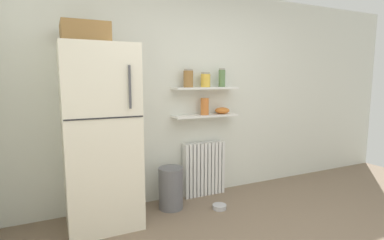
{
  "coord_description": "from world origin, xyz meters",
  "views": [
    {
      "loc": [
        -1.6,
        -1.42,
        1.51
      ],
      "look_at": [
        -0.17,
        1.6,
        1.05
      ],
      "focal_mm": 27.98,
      "sensor_mm": 36.0,
      "label": 1
    }
  ],
  "objects_px": {
    "storage_jar_0": "(188,78)",
    "vase": "(205,106)",
    "storage_jar_1": "(206,80)",
    "storage_jar_2": "(222,78)",
    "shelf_bowl": "(222,111)",
    "radiator": "(204,169)",
    "refrigerator": "(100,133)",
    "pet_food_bowl": "(219,207)",
    "trash_bin": "(171,188)"
  },
  "relations": [
    {
      "from": "vase",
      "to": "pet_food_bowl",
      "type": "distance_m",
      "value": 1.23
    },
    {
      "from": "trash_bin",
      "to": "radiator",
      "type": "bearing_deg",
      "value": 20.85
    },
    {
      "from": "storage_jar_0",
      "to": "vase",
      "type": "height_order",
      "value": "storage_jar_0"
    },
    {
      "from": "storage_jar_0",
      "to": "storage_jar_2",
      "type": "xyz_separation_m",
      "value": [
        0.47,
        -0.0,
        0.01
      ]
    },
    {
      "from": "trash_bin",
      "to": "storage_jar_1",
      "type": "bearing_deg",
      "value": 18.04
    },
    {
      "from": "radiator",
      "to": "shelf_bowl",
      "type": "distance_m",
      "value": 0.8
    },
    {
      "from": "storage_jar_0",
      "to": "radiator",
      "type": "bearing_deg",
      "value": 7.25
    },
    {
      "from": "storage_jar_2",
      "to": "refrigerator",
      "type": "bearing_deg",
      "value": -172.07
    },
    {
      "from": "storage_jar_2",
      "to": "pet_food_bowl",
      "type": "xyz_separation_m",
      "value": [
        -0.28,
        -0.44,
        -1.5
      ]
    },
    {
      "from": "shelf_bowl",
      "to": "vase",
      "type": "bearing_deg",
      "value": 180.0
    },
    {
      "from": "refrigerator",
      "to": "storage_jar_2",
      "type": "bearing_deg",
      "value": 7.93
    },
    {
      "from": "refrigerator",
      "to": "storage_jar_1",
      "type": "distance_m",
      "value": 1.44
    },
    {
      "from": "storage_jar_1",
      "to": "radiator",
      "type": "bearing_deg",
      "value": 90.0
    },
    {
      "from": "storage_jar_0",
      "to": "refrigerator",
      "type": "bearing_deg",
      "value": -168.69
    },
    {
      "from": "shelf_bowl",
      "to": "pet_food_bowl",
      "type": "relative_size",
      "value": 1.14
    },
    {
      "from": "pet_food_bowl",
      "to": "storage_jar_0",
      "type": "bearing_deg",
      "value": 113.98
    },
    {
      "from": "storage_jar_1",
      "to": "vase",
      "type": "height_order",
      "value": "storage_jar_1"
    },
    {
      "from": "refrigerator",
      "to": "storage_jar_0",
      "type": "distance_m",
      "value": 1.24
    },
    {
      "from": "storage_jar_0",
      "to": "pet_food_bowl",
      "type": "bearing_deg",
      "value": -66.02
    },
    {
      "from": "storage_jar_2",
      "to": "shelf_bowl",
      "type": "bearing_deg",
      "value": 0.0
    },
    {
      "from": "storage_jar_1",
      "to": "pet_food_bowl",
      "type": "height_order",
      "value": "storage_jar_1"
    },
    {
      "from": "storage_jar_0",
      "to": "shelf_bowl",
      "type": "xyz_separation_m",
      "value": [
        0.48,
        -0.0,
        -0.41
      ]
    },
    {
      "from": "refrigerator",
      "to": "storage_jar_0",
      "type": "xyz_separation_m",
      "value": [
        1.09,
        0.22,
        0.55
      ]
    },
    {
      "from": "radiator",
      "to": "pet_food_bowl",
      "type": "distance_m",
      "value": 0.57
    },
    {
      "from": "vase",
      "to": "pet_food_bowl",
      "type": "xyz_separation_m",
      "value": [
        -0.03,
        -0.44,
        -1.14
      ]
    },
    {
      "from": "refrigerator",
      "to": "radiator",
      "type": "bearing_deg",
      "value": 10.59
    },
    {
      "from": "refrigerator",
      "to": "vase",
      "type": "bearing_deg",
      "value": 9.39
    },
    {
      "from": "vase",
      "to": "trash_bin",
      "type": "height_order",
      "value": "vase"
    },
    {
      "from": "storage_jar_1",
      "to": "vase",
      "type": "xyz_separation_m",
      "value": [
        -0.01,
        0.0,
        -0.33
      ]
    },
    {
      "from": "radiator",
      "to": "vase",
      "type": "relative_size",
      "value": 3.31
    },
    {
      "from": "storage_jar_1",
      "to": "storage_jar_2",
      "type": "bearing_deg",
      "value": 0.0
    },
    {
      "from": "vase",
      "to": "trash_bin",
      "type": "bearing_deg",
      "value": -161.68
    },
    {
      "from": "refrigerator",
      "to": "storage_jar_0",
      "type": "height_order",
      "value": "refrigerator"
    },
    {
      "from": "radiator",
      "to": "pet_food_bowl",
      "type": "height_order",
      "value": "radiator"
    },
    {
      "from": "storage_jar_2",
      "to": "storage_jar_1",
      "type": "bearing_deg",
      "value": 180.0
    },
    {
      "from": "storage_jar_2",
      "to": "shelf_bowl",
      "type": "distance_m",
      "value": 0.42
    },
    {
      "from": "radiator",
      "to": "storage_jar_1",
      "type": "xyz_separation_m",
      "value": [
        0.0,
        -0.03,
        1.15
      ]
    },
    {
      "from": "storage_jar_0",
      "to": "trash_bin",
      "type": "distance_m",
      "value": 1.32
    },
    {
      "from": "refrigerator",
      "to": "storage_jar_1",
      "type": "bearing_deg",
      "value": 9.33
    },
    {
      "from": "refrigerator",
      "to": "vase",
      "type": "height_order",
      "value": "refrigerator"
    },
    {
      "from": "storage_jar_1",
      "to": "shelf_bowl",
      "type": "bearing_deg",
      "value": 0.0
    },
    {
      "from": "storage_jar_0",
      "to": "trash_bin",
      "type": "bearing_deg",
      "value": -150.11
    },
    {
      "from": "storage_jar_0",
      "to": "shelf_bowl",
      "type": "bearing_deg",
      "value": -0.0
    },
    {
      "from": "storage_jar_1",
      "to": "trash_bin",
      "type": "height_order",
      "value": "storage_jar_1"
    },
    {
      "from": "storage_jar_1",
      "to": "trash_bin",
      "type": "relative_size",
      "value": 0.37
    },
    {
      "from": "storage_jar_2",
      "to": "vase",
      "type": "relative_size",
      "value": 1.11
    },
    {
      "from": "radiator",
      "to": "storage_jar_2",
      "type": "height_order",
      "value": "storage_jar_2"
    },
    {
      "from": "storage_jar_0",
      "to": "vase",
      "type": "relative_size",
      "value": 1.05
    },
    {
      "from": "storage_jar_2",
      "to": "trash_bin",
      "type": "height_order",
      "value": "storage_jar_2"
    },
    {
      "from": "refrigerator",
      "to": "radiator",
      "type": "distance_m",
      "value": 1.48
    }
  ]
}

